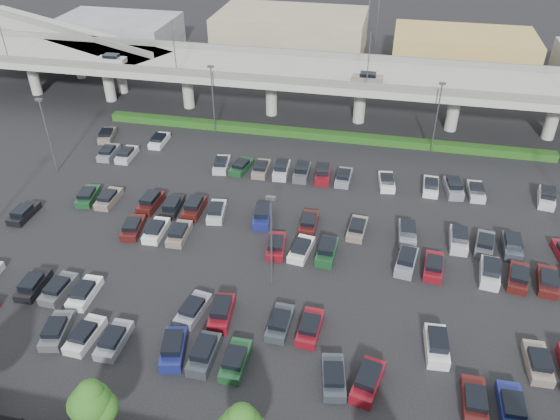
# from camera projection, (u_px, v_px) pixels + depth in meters

# --- Properties ---
(ground) EXTENTS (280.00, 280.00, 0.00)m
(ground) POSITION_uv_depth(u_px,v_px,m) (287.00, 237.00, 60.80)
(ground) COLOR black
(overpass) EXTENTS (150.00, 13.00, 15.80)m
(overpass) POSITION_uv_depth(u_px,v_px,m) (327.00, 77.00, 82.90)
(overpass) COLOR #9B9B93
(overpass) RESTS_ON ground
(on_ramp) EXTENTS (50.93, 30.13, 8.80)m
(on_ramp) POSITION_uv_depth(u_px,v_px,m) (57.00, 36.00, 100.84)
(on_ramp) COLOR #9B9B93
(on_ramp) RESTS_ON ground
(hedge) EXTENTS (66.00, 1.60, 1.10)m
(hedge) POSITION_uv_depth(u_px,v_px,m) (320.00, 135.00, 80.79)
(hedge) COLOR #173A11
(hedge) RESTS_ON ground
(parked_cars) EXTENTS (63.16, 41.70, 1.67)m
(parked_cars) POSITION_uv_depth(u_px,v_px,m) (286.00, 249.00, 57.94)
(parked_cars) COLOR silver
(parked_cars) RESTS_ON ground
(light_poles) EXTENTS (66.90, 48.38, 10.30)m
(light_poles) POSITION_uv_depth(u_px,v_px,m) (255.00, 176.00, 59.65)
(light_poles) COLOR #505156
(light_poles) RESTS_ON ground
(distant_buildings) EXTENTS (138.00, 24.00, 9.00)m
(distant_buildings) POSITION_uv_depth(u_px,v_px,m) (411.00, 44.00, 106.76)
(distant_buildings) COLOR gray
(distant_buildings) RESTS_ON ground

